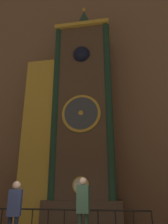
# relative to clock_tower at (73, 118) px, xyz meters

# --- Properties ---
(cathedral_back_wall) EXTENTS (24.00, 0.32, 13.99)m
(cathedral_back_wall) POSITION_rel_clock_tower_xyz_m (0.57, 1.25, 2.36)
(cathedral_back_wall) COLOR #846047
(cathedral_back_wall) RESTS_ON ground_plane
(clock_tower) EXTENTS (4.33, 1.85, 11.11)m
(clock_tower) POSITION_rel_clock_tower_xyz_m (0.00, 0.00, 0.00)
(clock_tower) COLOR brown
(clock_tower) RESTS_ON ground_plane
(railing_fence) EXTENTS (5.29, 0.05, 0.91)m
(railing_fence) POSITION_rel_clock_tower_xyz_m (0.27, -2.19, -4.12)
(railing_fence) COLOR black
(railing_fence) RESTS_ON ground_plane
(visitor_near) EXTENTS (0.38, 0.29, 1.71)m
(visitor_near) POSITION_rel_clock_tower_xyz_m (-0.77, -3.51, -3.59)
(visitor_near) COLOR #1B213A
(visitor_near) RESTS_ON ground_plane
(visitor_far) EXTENTS (0.36, 0.25, 1.82)m
(visitor_far) POSITION_rel_clock_tower_xyz_m (1.01, -2.99, -3.52)
(visitor_far) COLOR #213427
(visitor_far) RESTS_ON ground_plane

